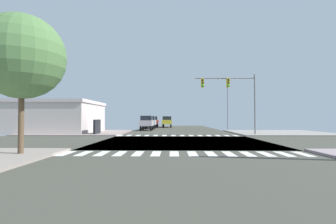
# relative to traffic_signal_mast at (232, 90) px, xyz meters

# --- Properties ---
(ground) EXTENTS (90.00, 90.00, 0.05)m
(ground) POSITION_rel_traffic_signal_mast_xyz_m (-5.97, -7.66, -5.17)
(ground) COLOR #424138
(sidewalk_corner_ne) EXTENTS (12.00, 12.00, 0.14)m
(sidewalk_corner_ne) POSITION_rel_traffic_signal_mast_xyz_m (7.03, 4.34, -5.07)
(sidewalk_corner_ne) COLOR gray
(sidewalk_corner_ne) RESTS_ON ground
(sidewalk_corner_nw) EXTENTS (12.00, 12.00, 0.14)m
(sidewalk_corner_nw) POSITION_rel_traffic_signal_mast_xyz_m (-18.97, 4.34, -5.07)
(sidewalk_corner_nw) COLOR gray
(sidewalk_corner_nw) RESTS_ON ground
(crosswalk_near) EXTENTS (13.50, 2.00, 0.01)m
(crosswalk_near) POSITION_rel_traffic_signal_mast_xyz_m (-6.22, -14.96, -5.14)
(crosswalk_near) COLOR silver
(crosswalk_near) RESTS_ON ground
(crosswalk_far) EXTENTS (13.50, 2.00, 0.01)m
(crosswalk_far) POSITION_rel_traffic_signal_mast_xyz_m (-6.22, -0.36, -5.14)
(crosswalk_far) COLOR silver
(crosswalk_far) RESTS_ON ground
(traffic_signal_mast) EXTENTS (6.89, 0.55, 6.95)m
(traffic_signal_mast) POSITION_rel_traffic_signal_mast_xyz_m (0.00, 0.00, 0.00)
(traffic_signal_mast) COLOR gray
(traffic_signal_mast) RESTS_ON ground
(street_lamp) EXTENTS (1.78, 0.32, 8.58)m
(street_lamp) POSITION_rel_traffic_signal_mast_xyz_m (2.03, 12.78, -0.05)
(street_lamp) COLOR gray
(street_lamp) RESTS_ON ground
(bank_building) EXTENTS (16.36, 10.22, 4.22)m
(bank_building) POSITION_rel_traffic_signal_mast_xyz_m (-24.48, 4.60, -3.02)
(bank_building) COLOR beige
(bank_building) RESTS_ON ground
(sidewalk_tree) EXTENTS (4.39, 4.39, 7.34)m
(sidewalk_tree) POSITION_rel_traffic_signal_mast_xyz_m (-14.64, -15.99, -0.00)
(sidewalk_tree) COLOR brown
(sidewalk_tree) RESTS_ON ground
(pickup_nearside_1) EXTENTS (2.00, 5.10, 2.35)m
(pickup_nearside_1) POSITION_rel_traffic_signal_mast_xyz_m (-10.97, 25.51, -3.85)
(pickup_nearside_1) COLOR black
(pickup_nearside_1) RESTS_ON ground
(suv_farside_1) EXTENTS (1.96, 4.60, 2.34)m
(suv_farside_1) POSITION_rel_traffic_signal_mast_xyz_m (-10.97, 11.70, -3.75)
(suv_farside_1) COLOR black
(suv_farside_1) RESTS_ON ground
(pickup_queued_2) EXTENTS (2.00, 5.10, 2.35)m
(pickup_queued_2) POSITION_rel_traffic_signal_mast_xyz_m (-7.97, 24.27, -3.85)
(pickup_queued_2) COLOR black
(pickup_queued_2) RESTS_ON ground
(suv_leading_2) EXTENTS (1.96, 4.60, 2.34)m
(suv_leading_2) POSITION_rel_traffic_signal_mast_xyz_m (-10.97, 18.17, -3.75)
(suv_leading_2) COLOR black
(suv_leading_2) RESTS_ON ground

